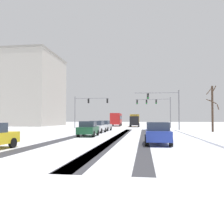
{
  "coord_description": "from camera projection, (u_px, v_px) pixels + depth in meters",
  "views": [
    {
      "loc": [
        4.24,
        -9.02,
        1.83
      ],
      "look_at": [
        0.0,
        21.82,
        2.8
      ],
      "focal_mm": 37.33,
      "sensor_mm": 36.0,
      "label": 1
    }
  ],
  "objects": [
    {
      "name": "box_truck_delivery",
      "position": [
        135.0,
        120.0,
        56.92
      ],
      "size": [
        2.37,
        7.43,
        3.02
      ],
      "color": "black",
      "rests_on": "ground"
    },
    {
      "name": "car_silver_lead",
      "position": [
        104.0,
        126.0,
        36.95
      ],
      "size": [
        2.02,
        4.19,
        1.62
      ],
      "color": "#B7BABF",
      "rests_on": "ground"
    },
    {
      "name": "sidewalk_kerb_right",
      "position": [
        219.0,
        138.0,
        21.81
      ],
      "size": [
        4.0,
        34.29,
        0.12
      ],
      "primitive_type": "cube",
      "color": "white",
      "rests_on": "ground"
    },
    {
      "name": "car_dark_green_third",
      "position": [
        88.0,
        129.0,
        24.97
      ],
      "size": [
        1.94,
        4.15,
        1.62
      ],
      "color": "#194C2D",
      "rests_on": "ground"
    },
    {
      "name": "wheel_track_center",
      "position": [
        144.0,
        137.0,
        24.3
      ],
      "size": [
        0.79,
        34.29,
        0.01
      ],
      "primitive_type": "cube",
      "color": "#38383D",
      "rests_on": "ground"
    },
    {
      "name": "traffic_signal_far_right",
      "position": [
        156.0,
        105.0,
        49.63
      ],
      "size": [
        7.47,
        0.71,
        6.5
      ],
      "color": "slate",
      "rests_on": "ground"
    },
    {
      "name": "office_building_far_left_block",
      "position": [
        18.0,
        91.0,
        66.92
      ],
      "size": [
        23.2,
        18.25,
        20.18
      ],
      "color": "#B2ADA3",
      "rests_on": "ground"
    },
    {
      "name": "traffic_signal_near_right",
      "position": [
        166.0,
        103.0,
        37.28
      ],
      "size": [
        7.1,
        0.65,
        6.5
      ],
      "color": "slate",
      "rests_on": "ground"
    },
    {
      "name": "car_blue_fourth",
      "position": [
        158.0,
        133.0,
        16.92
      ],
      "size": [
        1.85,
        4.11,
        1.62
      ],
      "color": "#233899",
      "rests_on": "ground"
    },
    {
      "name": "bus_oncoming",
      "position": [
        116.0,
        119.0,
        63.32
      ],
      "size": [
        3.05,
        11.11,
        3.38
      ],
      "color": "#B21E1E",
      "rests_on": "ground"
    },
    {
      "name": "wheel_track_right_lane",
      "position": [
        119.0,
        136.0,
        24.66
      ],
      "size": [
        1.17,
        34.29,
        0.01
      ],
      "primitive_type": "cube",
      "color": "#38383D",
      "rests_on": "ground"
    },
    {
      "name": "car_white_second",
      "position": [
        97.0,
        127.0,
        31.35
      ],
      "size": [
        1.98,
        4.17,
        1.62
      ],
      "color": "silver",
      "rests_on": "ground"
    },
    {
      "name": "wheel_track_oncoming",
      "position": [
        77.0,
        136.0,
        25.29
      ],
      "size": [
        1.19,
        34.29,
        0.01
      ],
      "primitive_type": "cube",
      "color": "#38383D",
      "rests_on": "ground"
    },
    {
      "name": "bare_tree_sidewalk_far",
      "position": [
        213.0,
        107.0,
        33.86
      ],
      "size": [
        1.98,
        1.85,
        6.7
      ],
      "color": "#423023",
      "rests_on": "ground"
    },
    {
      "name": "traffic_signal_far_left",
      "position": [
        87.0,
        105.0,
        47.49
      ],
      "size": [
        7.14,
        0.58,
        6.5
      ],
      "color": "slate",
      "rests_on": "ground"
    },
    {
      "name": "ground_plane",
      "position": [
        39.0,
        164.0,
        9.45
      ],
      "size": [
        300.0,
        300.0,
        0.0
      ],
      "primitive_type": "plane",
      "color": "silver"
    },
    {
      "name": "wheel_track_left_lane",
      "position": [
        118.0,
        136.0,
        24.68
      ],
      "size": [
        0.76,
        34.29,
        0.01
      ],
      "primitive_type": "cube",
      "color": "#38383D",
      "rests_on": "ground"
    }
  ]
}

